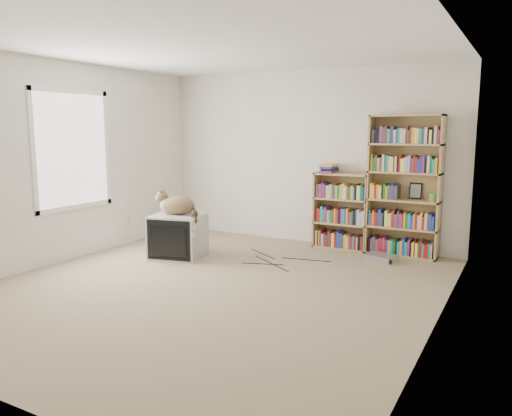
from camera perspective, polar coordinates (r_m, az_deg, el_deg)
The scene contains 16 objects.
floor at distance 5.38m, azimuth -4.98°, elevation -9.00°, with size 4.50×5.00×0.01m, color #998968.
wall_back at distance 7.34m, azimuth 5.85°, elevation 5.76°, with size 4.50×0.02×2.50m, color silver.
wall_left at distance 6.66m, azimuth -21.51°, elevation 4.85°, with size 0.02×5.00×2.50m, color silver.
wall_right at distance 4.31m, azimuth 20.54°, elevation 2.95°, with size 0.02×5.00×2.50m, color silver.
ceiling at distance 5.19m, azimuth -5.37°, elevation 18.28°, with size 4.50×5.00×0.02m, color white.
window at distance 6.77m, azimuth -20.22°, elevation 6.26°, with size 0.02×1.22×1.52m, color white.
crt_tv at distance 6.62m, azimuth -8.89°, elevation -3.16°, with size 0.76×0.71×0.56m.
cat at distance 6.53m, azimuth -8.68°, elevation -0.01°, with size 0.73×0.47×0.54m.
bookcase_tall at distance 6.80m, azimuth 16.58°, elevation 2.00°, with size 0.92×0.30×1.84m.
bookcase_short at distance 7.08m, azimuth 9.81°, elevation -0.65°, with size 0.77×0.30×1.06m.
book_stack at distance 7.02m, azimuth 8.36°, elevation 4.51°, with size 0.22×0.29×0.13m, color #A41815.
green_mug at distance 6.72m, azimuth 19.59°, elevation 1.17°, with size 0.09×0.09×0.10m, color #57A22E.
framed_print at distance 6.85m, azimuth 17.78°, elevation 1.88°, with size 0.16×0.01×0.22m, color black.
dvd_player at distance 6.58m, azimuth 14.10°, elevation -5.52°, with size 0.36×0.26×0.08m, color #A2A2A7.
wall_outlet at distance 7.58m, azimuth -14.06°, elevation -1.44°, with size 0.01×0.08×0.13m, color silver.
floor_cables at distance 6.31m, azimuth 3.62°, elevation -6.23°, with size 1.20×0.70×0.01m, color black, non-canonical shape.
Camera 1 is at (2.86, -4.24, 1.67)m, focal length 35.00 mm.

